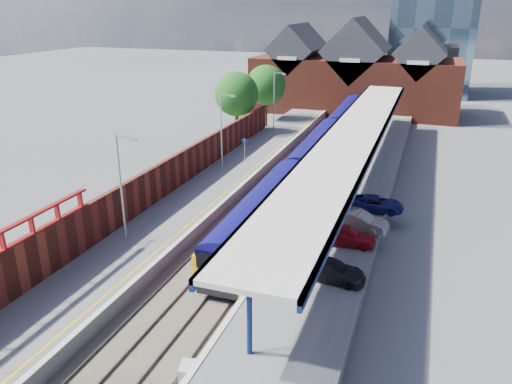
# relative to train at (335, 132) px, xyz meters

# --- Properties ---
(ground) EXTENTS (240.00, 240.00, 0.00)m
(ground) POSITION_rel_train_xyz_m (-1.49, -5.25, -2.12)
(ground) COLOR #5B5B5E
(ground) RESTS_ON ground
(ballast_bed) EXTENTS (6.00, 76.00, 0.06)m
(ballast_bed) POSITION_rel_train_xyz_m (-1.49, -15.25, -2.09)
(ballast_bed) COLOR #473D33
(ballast_bed) RESTS_ON ground
(rails) EXTENTS (4.51, 76.00, 0.14)m
(rails) POSITION_rel_train_xyz_m (-1.49, -15.25, -2.00)
(rails) COLOR slate
(rails) RESTS_ON ground
(left_platform) EXTENTS (5.00, 76.00, 1.00)m
(left_platform) POSITION_rel_train_xyz_m (-6.99, -15.25, -1.62)
(left_platform) COLOR #565659
(left_platform) RESTS_ON ground
(right_platform) EXTENTS (6.00, 76.00, 1.00)m
(right_platform) POSITION_rel_train_xyz_m (4.51, -15.25, -1.62)
(right_platform) COLOR #565659
(right_platform) RESTS_ON ground
(coping_left) EXTENTS (0.30, 76.00, 0.05)m
(coping_left) POSITION_rel_train_xyz_m (-4.64, -15.25, -1.10)
(coping_left) COLOR silver
(coping_left) RESTS_ON left_platform
(coping_right) EXTENTS (0.30, 76.00, 0.05)m
(coping_right) POSITION_rel_train_xyz_m (1.66, -15.25, -1.10)
(coping_right) COLOR silver
(coping_right) RESTS_ON right_platform
(yellow_line) EXTENTS (0.14, 76.00, 0.01)m
(yellow_line) POSITION_rel_train_xyz_m (-5.24, -15.25, -1.12)
(yellow_line) COLOR yellow
(yellow_line) RESTS_ON left_platform
(train) EXTENTS (3.06, 65.94, 3.45)m
(train) POSITION_rel_train_xyz_m (0.00, 0.00, 0.00)
(train) COLOR #0F0C55
(train) RESTS_ON ground
(canopy) EXTENTS (4.50, 52.00, 4.48)m
(canopy) POSITION_rel_train_xyz_m (3.99, -13.30, 3.13)
(canopy) COLOR #0E1E52
(canopy) RESTS_ON right_platform
(lamp_post_b) EXTENTS (1.48, 0.18, 7.00)m
(lamp_post_b) POSITION_rel_train_xyz_m (-7.86, -29.25, 2.87)
(lamp_post_b) COLOR #A5A8AA
(lamp_post_b) RESTS_ON left_platform
(lamp_post_c) EXTENTS (1.48, 0.18, 7.00)m
(lamp_post_c) POSITION_rel_train_xyz_m (-7.86, -13.25, 2.87)
(lamp_post_c) COLOR #A5A8AA
(lamp_post_c) RESTS_ON left_platform
(lamp_post_d) EXTENTS (1.48, 0.18, 7.00)m
(lamp_post_d) POSITION_rel_train_xyz_m (-7.86, 2.75, 2.87)
(lamp_post_d) COLOR #A5A8AA
(lamp_post_d) RESTS_ON left_platform
(platform_sign) EXTENTS (0.55, 0.08, 2.50)m
(platform_sign) POSITION_rel_train_xyz_m (-6.49, -11.25, 0.57)
(platform_sign) COLOR #A5A8AA
(platform_sign) RESTS_ON left_platform
(brick_wall) EXTENTS (0.35, 50.00, 3.86)m
(brick_wall) POSITION_rel_train_xyz_m (-9.59, -21.71, 0.33)
(brick_wall) COLOR maroon
(brick_wall) RESTS_ON left_platform
(station_building) EXTENTS (30.00, 12.12, 13.78)m
(station_building) POSITION_rel_train_xyz_m (-1.49, 22.75, 3.33)
(station_building) COLOR maroon
(station_building) RESTS_ON ground
(tree_near) EXTENTS (5.20, 5.20, 8.10)m
(tree_near) POSITION_rel_train_xyz_m (-11.84, 0.65, 3.23)
(tree_near) COLOR #382314
(tree_near) RESTS_ON ground
(tree_far) EXTENTS (5.20, 5.20, 8.10)m
(tree_far) POSITION_rel_train_xyz_m (-10.84, 8.65, 3.23)
(tree_far) COLOR #382314
(tree_far) RESTS_ON ground
(parked_car_red) EXTENTS (3.95, 1.82, 1.31)m
(parked_car_red) POSITION_rel_train_xyz_m (5.58, -25.22, -0.46)
(parked_car_red) COLOR maroon
(parked_car_red) RESTS_ON right_platform
(parked_car_silver) EXTENTS (4.28, 1.99, 1.36)m
(parked_car_silver) POSITION_rel_train_xyz_m (5.99, -22.78, -0.44)
(parked_car_silver) COLOR #A1A2A6
(parked_car_silver) RESTS_ON right_platform
(parked_car_dark) EXTENTS (4.25, 2.00, 1.20)m
(parked_car_dark) POSITION_rel_train_xyz_m (5.47, -29.81, -0.52)
(parked_car_dark) COLOR black
(parked_car_dark) RESTS_ON right_platform
(parked_car_blue) EXTENTS (4.13, 2.00, 1.13)m
(parked_car_blue) POSITION_rel_train_xyz_m (6.77, -18.91, -0.56)
(parked_car_blue) COLOR navy
(parked_car_blue) RESTS_ON right_platform
(relay_cabinet) EXTENTS (0.88, 1.03, 1.00)m
(relay_cabinet) POSITION_rel_train_xyz_m (1.31, -38.85, -1.62)
(relay_cabinet) COLOR #B4B6B9
(relay_cabinet) RESTS_ON ground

